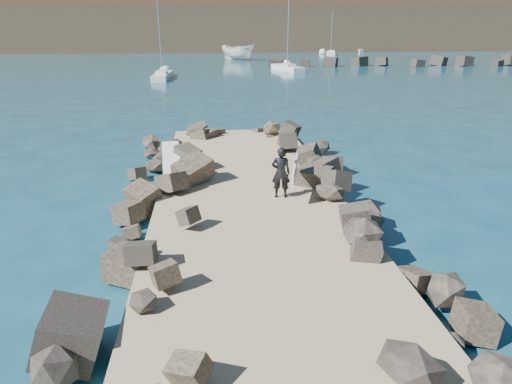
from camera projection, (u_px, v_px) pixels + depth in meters
ground at (253, 226)px, 14.08m from camera, size 800.00×800.00×0.00m
jetty at (260, 247)px, 12.11m from camera, size 6.00×26.00×0.60m
riprap_left at (151, 237)px, 12.23m from camera, size 2.60×22.00×1.00m
riprap_right at (361, 228)px, 12.78m from camera, size 2.60×22.00×1.00m
breakwater_secondary at (450, 61)px, 68.52m from camera, size 52.00×4.00×1.20m
surfboard_resting at (171, 160)px, 17.17m from camera, size 0.89×2.66×0.09m
boat_imported at (238, 52)px, 78.94m from camera, size 6.77×6.52×2.64m
surfer_with_board at (283, 172)px, 14.51m from camera, size 1.07×2.01×1.66m
sailboat_d at (331, 53)px, 91.95m from camera, size 2.99×7.14×8.42m
sailboat_f at (356, 50)px, 102.91m from camera, size 2.51×4.98×6.12m
sailboat_a at (162, 76)px, 51.84m from camera, size 1.91×7.32×8.74m
sailboat_c at (287, 68)px, 61.01m from camera, size 3.52×7.64×8.96m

